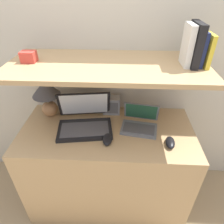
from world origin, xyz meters
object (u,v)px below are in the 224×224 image
object	(u,v)px
laptop_small	(140,123)
second_mouse	(170,142)
table_lamp	(47,93)
router_box	(112,105)
computer_mouse	(107,139)
shelf_gadget	(29,57)
book_yellow	(206,50)
book_white	(188,45)
book_black	(195,45)
book_navy	(201,49)
laptop_large	(85,121)

from	to	relation	value
laptop_small	second_mouse	distance (m)	0.25
table_lamp	router_box	size ratio (longest dim) A/B	2.16
computer_mouse	shelf_gadget	world-z (taller)	shelf_gadget
second_mouse	book_yellow	world-z (taller)	book_yellow
table_lamp	book_white	bearing A→B (deg)	-5.31
book_white	computer_mouse	bearing A→B (deg)	-156.59
book_white	book_black	bearing A→B (deg)	0.00
computer_mouse	book_navy	world-z (taller)	book_navy
book_black	second_mouse	bearing A→B (deg)	-112.43
second_mouse	table_lamp	bearing A→B (deg)	161.65
laptop_large	book_black	world-z (taller)	book_black
router_box	book_navy	size ratio (longest dim) A/B	0.71
book_black	shelf_gadget	distance (m)	0.96
laptop_large	laptop_small	xyz separation A→B (m)	(0.38, 0.01, -0.01)
book_yellow	shelf_gadget	size ratio (longest dim) A/B	2.13
laptop_large	second_mouse	bearing A→B (deg)	-15.49
table_lamp	book_yellow	size ratio (longest dim) A/B	1.62
second_mouse	book_white	size ratio (longest dim) A/B	0.51
table_lamp	shelf_gadget	world-z (taller)	shelf_gadget
shelf_gadget	table_lamp	bearing A→B (deg)	72.56
shelf_gadget	laptop_large	bearing A→B (deg)	-7.75
table_lamp	book_black	xyz separation A→B (m)	(0.93, -0.08, 0.38)
laptop_small	router_box	world-z (taller)	laptop_small
table_lamp	book_navy	distance (m)	1.04
book_yellow	shelf_gadget	distance (m)	1.03
router_box	book_black	world-z (taller)	book_black
book_white	shelf_gadget	size ratio (longest dim) A/B	2.67
laptop_small	computer_mouse	size ratio (longest dim) A/B	2.38
second_mouse	shelf_gadget	size ratio (longest dim) A/B	1.37
second_mouse	router_box	bearing A→B (deg)	138.49
laptop_small	shelf_gadget	xyz separation A→B (m)	(-0.69, 0.03, 0.45)
laptop_large	laptop_small	size ratio (longest dim) A/B	1.50
book_navy	shelf_gadget	xyz separation A→B (m)	(-1.00, 0.00, -0.06)
laptop_small	book_yellow	xyz separation A→B (m)	(0.33, 0.03, 0.51)
computer_mouse	shelf_gadget	size ratio (longest dim) A/B	1.34
table_lamp	laptop_small	bearing A→B (deg)	-9.95
computer_mouse	router_box	world-z (taller)	router_box
computer_mouse	book_navy	xyz separation A→B (m)	(0.52, 0.19, 0.53)
table_lamp	laptop_small	distance (m)	0.70
laptop_small	book_black	size ratio (longest dim) A/B	1.16
table_lamp	book_navy	bearing A→B (deg)	-4.89
book_black	table_lamp	bearing A→B (deg)	174.91
book_navy	book_black	world-z (taller)	book_black
table_lamp	book_navy	world-z (taller)	book_navy
laptop_small	shelf_gadget	distance (m)	0.83
laptop_large	router_box	xyz separation A→B (m)	(0.18, 0.19, 0.02)
book_navy	shelf_gadget	world-z (taller)	book_navy
computer_mouse	router_box	size ratio (longest dim) A/B	0.84
laptop_large	shelf_gadget	world-z (taller)	shelf_gadget
table_lamp	book_navy	size ratio (longest dim) A/B	1.53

